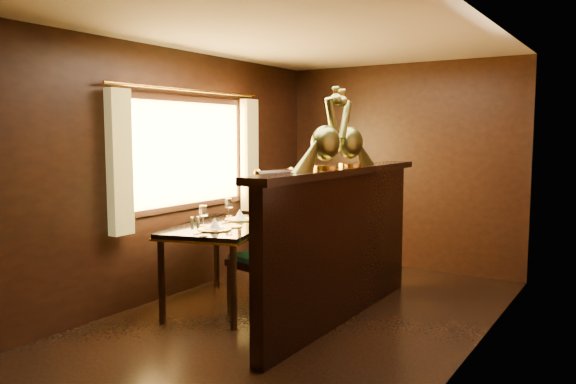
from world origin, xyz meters
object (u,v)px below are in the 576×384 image
chair_left (269,238)px  peacock_left (326,127)px  dining_table (223,232)px  chair_right (287,236)px  peacock_right (350,129)px

chair_left → peacock_left: (0.65, -0.12, 1.00)m
dining_table → chair_right: bearing=39.6°
chair_right → peacock_right: peacock_right is taller
dining_table → chair_left: (0.50, 0.04, -0.02)m
chair_left → dining_table: bearing=-161.1°
peacock_right → chair_left: bearing=-152.8°
dining_table → chair_left: 0.51m
dining_table → peacock_left: (1.15, -0.08, 0.98)m
peacock_left → peacock_right: 0.45m
dining_table → chair_right: (0.37, 0.55, -0.09)m
peacock_left → chair_left: bearing=169.7°
chair_left → peacock_left: bearing=4.3°
dining_table → peacock_right: bearing=1.3°
chair_right → peacock_right: 1.33m
chair_left → peacock_left: 1.20m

